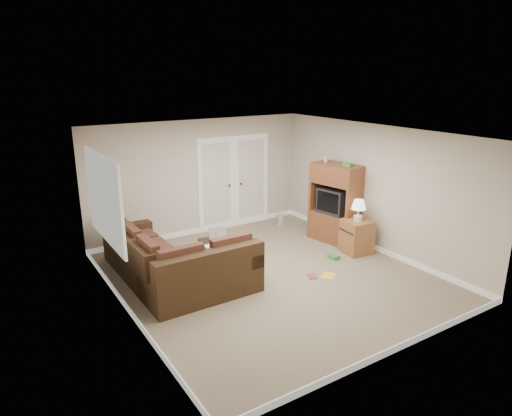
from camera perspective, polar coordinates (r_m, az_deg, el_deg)
floor at (r=8.12m, az=1.74°, el=-8.53°), size 5.50×5.50×0.00m
ceiling at (r=7.41m, az=1.91°, el=9.24°), size 5.00×5.50×0.02m
wall_left at (r=6.66m, az=-16.29°, el=-3.39°), size 0.02×5.50×2.50m
wall_right at (r=9.27m, az=14.72°, el=2.35°), size 0.02×5.50×2.50m
wall_back at (r=9.99m, az=-7.11°, el=3.79°), size 5.00×0.02×2.50m
wall_front at (r=5.75m, az=17.53°, el=-6.74°), size 5.00×0.02×2.50m
baseboards at (r=8.10m, az=1.74°, el=-8.21°), size 5.00×5.50×0.10m
french_doors at (r=10.39m, az=-2.75°, el=3.19°), size 1.80×0.05×2.13m
window_left at (r=7.51m, az=-18.42°, el=1.08°), size 0.05×1.92×1.42m
sectional_sofa at (r=7.86m, az=-10.72°, el=-7.01°), size 1.90×2.80×0.86m
coffee_table at (r=8.27m, az=-4.35°, el=-6.17°), size 0.79×1.23×0.78m
tv_armoire at (r=9.66m, az=9.91°, el=0.66°), size 0.74×1.11×1.77m
side_cabinet at (r=9.22m, az=12.49°, el=-3.16°), size 0.57×0.57×1.09m
space_heater at (r=10.67m, az=3.02°, el=-1.41°), size 0.13×0.11×0.29m
floor_magazine at (r=8.25m, az=9.03°, el=-8.31°), size 0.36×0.34×0.01m
floor_greenbox at (r=8.95m, az=9.70°, el=-6.03°), size 0.16×0.21×0.08m
floor_book at (r=8.14m, az=6.49°, el=-8.50°), size 0.24×0.26×0.02m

